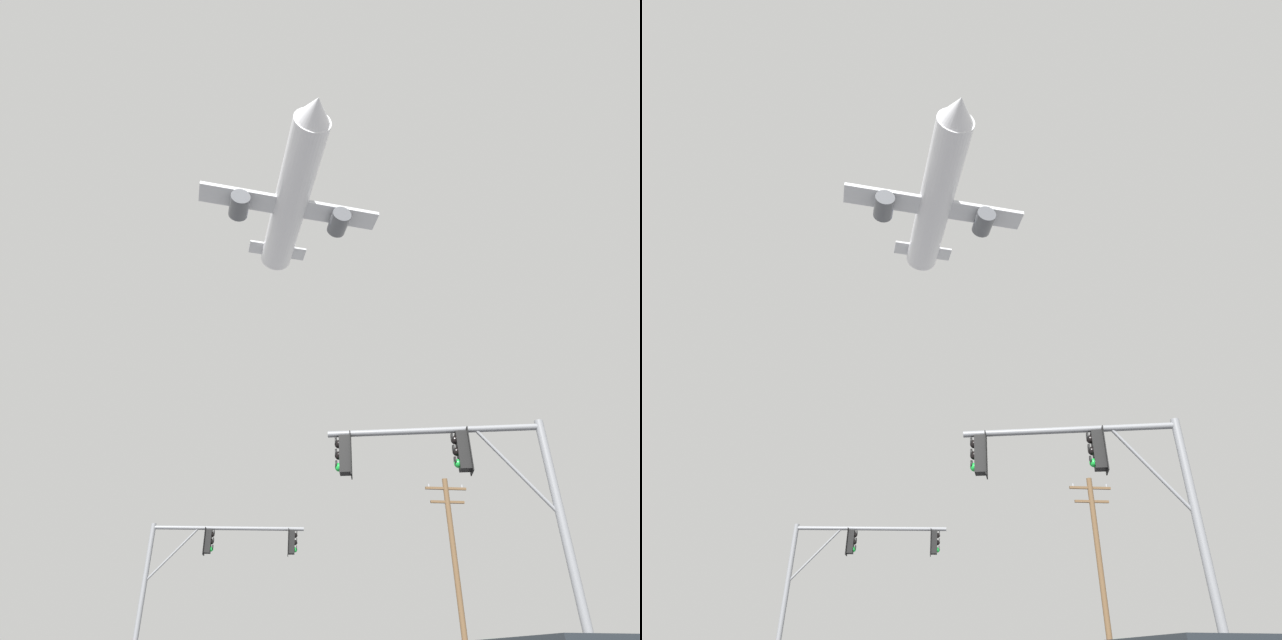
{
  "view_description": "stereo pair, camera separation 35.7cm",
  "coord_description": "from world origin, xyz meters",
  "views": [
    {
      "loc": [
        -1.05,
        -4.65,
        1.28
      ],
      "look_at": [
        1.04,
        17.55,
        15.71
      ],
      "focal_mm": 30.04,
      "sensor_mm": 36.0,
      "label": 1
    },
    {
      "loc": [
        -0.69,
        -4.68,
        1.28
      ],
      "look_at": [
        1.04,
        17.55,
        15.71
      ],
      "focal_mm": 30.04,
      "sensor_mm": 36.0,
      "label": 2
    }
  ],
  "objects": [
    {
      "name": "airplane",
      "position": [
        -0.3,
        33.73,
        40.37
      ],
      "size": [
        18.13,
        23.46,
        6.39
      ],
      "color": "white"
    },
    {
      "name": "utility_pole",
      "position": [
        8.26,
        23.2,
        5.13
      ],
      "size": [
        2.2,
        0.28,
        9.66
      ],
      "color": "brown",
      "rests_on": "ground"
    },
    {
      "name": "signal_pole_far",
      "position": [
        -3.57,
        19.05,
        4.71
      ],
      "size": [
        6.33,
        0.6,
        6.24
      ],
      "color": "slate",
      "rests_on": "ground"
    },
    {
      "name": "signal_pole_near",
      "position": [
        3.53,
        7.08,
        4.59
      ],
      "size": [
        5.03,
        1.19,
        6.16
      ],
      "color": "slate",
      "rests_on": "ground"
    }
  ]
}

